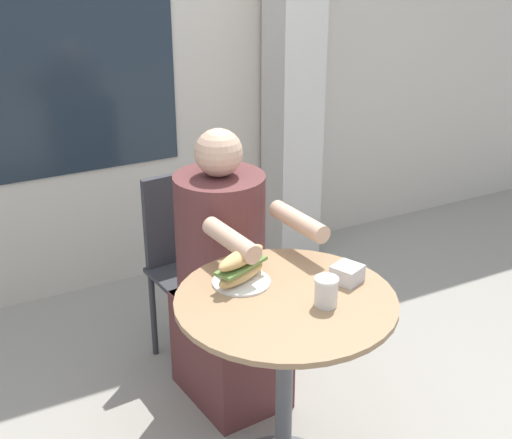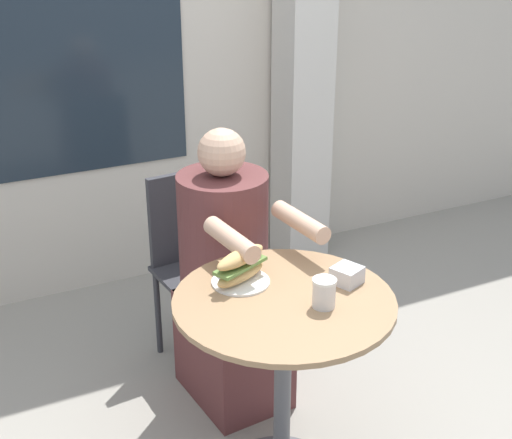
{
  "view_description": "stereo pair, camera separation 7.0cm",
  "coord_description": "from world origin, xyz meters",
  "px_view_note": "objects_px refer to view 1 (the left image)",
  "views": [
    {
      "loc": [
        -1.04,
        -1.75,
        1.94
      ],
      "look_at": [
        0.0,
        0.21,
        0.96
      ],
      "focal_mm": 50.0,
      "sensor_mm": 36.0,
      "label": 1
    },
    {
      "loc": [
        -0.97,
        -1.78,
        1.94
      ],
      "look_at": [
        0.0,
        0.21,
        0.96
      ],
      "focal_mm": 50.0,
      "sensor_mm": 36.0,
      "label": 2
    }
  ],
  "objects_px": {
    "diner_chair": "(190,252)",
    "seated_diner": "(226,288)",
    "cafe_table": "(285,350)",
    "sandwich_on_plate": "(241,268)",
    "drink_cup": "(326,292)"
  },
  "relations": [
    {
      "from": "diner_chair",
      "to": "seated_diner",
      "type": "xyz_separation_m",
      "value": [
        0.01,
        -0.35,
        -0.02
      ]
    },
    {
      "from": "cafe_table",
      "to": "sandwich_on_plate",
      "type": "bearing_deg",
      "value": 117.23
    },
    {
      "from": "cafe_table",
      "to": "seated_diner",
      "type": "distance_m",
      "value": 0.57
    },
    {
      "from": "cafe_table",
      "to": "drink_cup",
      "type": "xyz_separation_m",
      "value": [
        0.09,
        -0.1,
        0.25
      ]
    },
    {
      "from": "drink_cup",
      "to": "sandwich_on_plate",
      "type": "bearing_deg",
      "value": 123.71
    },
    {
      "from": "sandwich_on_plate",
      "to": "drink_cup",
      "type": "bearing_deg",
      "value": -56.29
    },
    {
      "from": "cafe_table",
      "to": "sandwich_on_plate",
      "type": "distance_m",
      "value": 0.31
    },
    {
      "from": "diner_chair",
      "to": "seated_diner",
      "type": "bearing_deg",
      "value": 86.71
    },
    {
      "from": "cafe_table",
      "to": "drink_cup",
      "type": "height_order",
      "value": "drink_cup"
    },
    {
      "from": "seated_diner",
      "to": "sandwich_on_plate",
      "type": "relative_size",
      "value": 5.1
    },
    {
      "from": "diner_chair",
      "to": "sandwich_on_plate",
      "type": "relative_size",
      "value": 3.79
    },
    {
      "from": "cafe_table",
      "to": "diner_chair",
      "type": "height_order",
      "value": "diner_chair"
    },
    {
      "from": "seated_diner",
      "to": "diner_chair",
      "type": "bearing_deg",
      "value": -93.29
    },
    {
      "from": "cafe_table",
      "to": "diner_chair",
      "type": "relative_size",
      "value": 0.87
    },
    {
      "from": "seated_diner",
      "to": "drink_cup",
      "type": "xyz_separation_m",
      "value": [
        0.04,
        -0.66,
        0.3
      ]
    }
  ]
}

